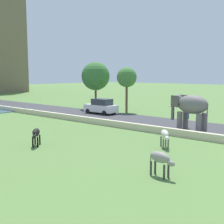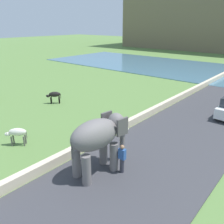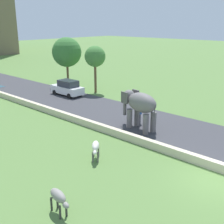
{
  "view_description": "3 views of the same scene",
  "coord_description": "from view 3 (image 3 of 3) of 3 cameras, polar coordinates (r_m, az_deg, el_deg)",
  "views": [
    {
      "loc": [
        -18.62,
        -2.8,
        4.67
      ],
      "look_at": [
        -1.54,
        11.63,
        1.77
      ],
      "focal_mm": 47.31,
      "sensor_mm": 36.0,
      "label": 1
    },
    {
      "loc": [
        10.71,
        0.05,
        7.33
      ],
      "look_at": [
        0.75,
        11.87,
        1.46
      ],
      "focal_mm": 38.0,
      "sensor_mm": 36.0,
      "label": 2
    },
    {
      "loc": [
        -13.72,
        -5.11,
        8.19
      ],
      "look_at": [
        1.49,
        8.7,
        1.66
      ],
      "focal_mm": 46.3,
      "sensor_mm": 36.0,
      "label": 3
    }
  ],
  "objects": [
    {
      "name": "barrier_wall",
      "position": [
        28.62,
        -14.32,
        1.01
      ],
      "size": [
        0.4,
        110.0,
        0.55
      ],
      "primitive_type": "cube",
      "color": "beige",
      "rests_on": "ground"
    },
    {
      "name": "person_beside_elephant",
      "position": [
        23.72,
        5.44,
        -0.43
      ],
      "size": [
        0.36,
        0.22,
        1.63
      ],
      "color": "#33333D",
      "rests_on": "ground"
    },
    {
      "name": "ground_plane",
      "position": [
        16.77,
        19.41,
        -12.71
      ],
      "size": [
        220.0,
        220.0,
        0.0
      ],
      "primitive_type": "plane",
      "color": "#567A3D"
    },
    {
      "name": "tree_near",
      "position": [
        37.95,
        -8.93,
        11.58
      ],
      "size": [
        3.73,
        3.73,
        6.22
      ],
      "color": "brown",
      "rests_on": "ground"
    },
    {
      "name": "cow_white",
      "position": [
        17.71,
        -3.28,
        -6.94
      ],
      "size": [
        1.26,
        1.17,
        1.15
      ],
      "color": "silver",
      "rests_on": "ground"
    },
    {
      "name": "elephant",
      "position": [
        22.25,
        5.46,
        1.48
      ],
      "size": [
        1.74,
        3.55,
        2.99
      ],
      "color": "slate",
      "rests_on": "ground"
    },
    {
      "name": "cow_grey",
      "position": [
        13.31,
        -10.49,
        -16.24
      ],
      "size": [
        0.59,
        1.42,
        1.15
      ],
      "color": "gray",
      "rests_on": "ground"
    },
    {
      "name": "car_white",
      "position": [
        33.21,
        -8.78,
        4.72
      ],
      "size": [
        1.8,
        4.0,
        1.8
      ],
      "color": "white",
      "rests_on": "ground"
    },
    {
      "name": "tree_mid",
      "position": [
        33.82,
        -3.37,
        10.83
      ],
      "size": [
        2.41,
        2.41,
        5.46
      ],
      "color": "brown",
      "rests_on": "ground"
    },
    {
      "name": "road_surface",
      "position": [
        32.37,
        -10.71,
        2.7
      ],
      "size": [
        7.0,
        120.0,
        0.06
      ],
      "primitive_type": "cube",
      "color": "#38383D",
      "rests_on": "ground"
    }
  ]
}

